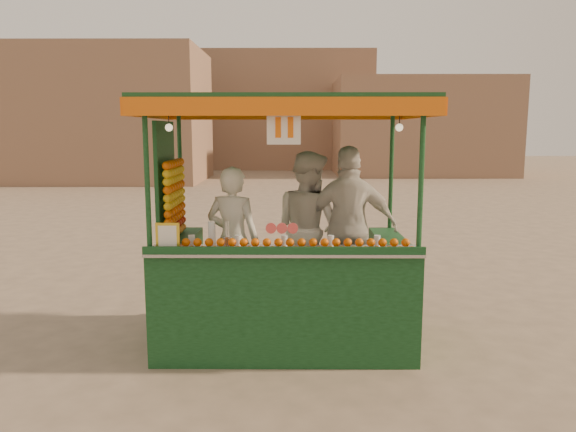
{
  "coord_description": "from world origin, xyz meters",
  "views": [
    {
      "loc": [
        0.11,
        -5.75,
        2.35
      ],
      "look_at": [
        0.07,
        0.24,
        1.4
      ],
      "focal_mm": 34.07,
      "sensor_mm": 36.0,
      "label": 1
    }
  ],
  "objects_px": {
    "vendor_right": "(349,228)",
    "vendor_middle": "(308,228)",
    "vendor_left": "(233,240)",
    "juice_cart": "(278,267)"
  },
  "relations": [
    {
      "from": "vendor_middle",
      "to": "juice_cart",
      "type": "bearing_deg",
      "value": 103.09
    },
    {
      "from": "vendor_left",
      "to": "vendor_middle",
      "type": "height_order",
      "value": "vendor_middle"
    },
    {
      "from": "vendor_middle",
      "to": "vendor_right",
      "type": "height_order",
      "value": "vendor_right"
    },
    {
      "from": "juice_cart",
      "to": "vendor_right",
      "type": "bearing_deg",
      "value": 21.01
    },
    {
      "from": "vendor_right",
      "to": "vendor_middle",
      "type": "bearing_deg",
      "value": -22.58
    },
    {
      "from": "vendor_middle",
      "to": "vendor_right",
      "type": "distance_m",
      "value": 0.5
    },
    {
      "from": "vendor_left",
      "to": "vendor_right",
      "type": "bearing_deg",
      "value": -160.1
    },
    {
      "from": "vendor_left",
      "to": "vendor_middle",
      "type": "xyz_separation_m",
      "value": [
        0.85,
        0.32,
        0.08
      ]
    },
    {
      "from": "vendor_left",
      "to": "vendor_right",
      "type": "distance_m",
      "value": 1.33
    },
    {
      "from": "juice_cart",
      "to": "vendor_middle",
      "type": "distance_m",
      "value": 0.69
    }
  ]
}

